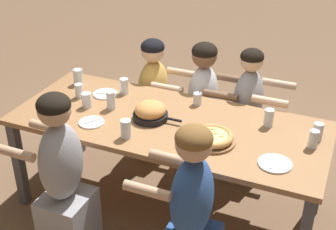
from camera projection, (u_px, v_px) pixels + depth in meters
The scene contains 23 objects.
ground_plane at pixel (168, 206), 3.78m from camera, with size 18.00×18.00×0.00m, color brown.
dining_table at pixel (168, 130), 3.43m from camera, with size 2.29×0.94×0.79m.
pizza_board_main at pixel (212, 138), 3.13m from camera, with size 0.32×0.32×0.07m.
skillet_bowl at pixel (150, 112), 3.39m from camera, with size 0.37×0.26×0.14m.
empty_plate_a at pixel (105, 94), 3.77m from camera, with size 0.20×0.20×0.02m.
empty_plate_b at pixel (275, 164), 2.91m from camera, with size 0.21×0.21×0.02m.
empty_plate_c at pixel (92, 122), 3.36m from camera, with size 0.19×0.19×0.02m.
empty_plate_d at pixel (57, 116), 3.45m from camera, with size 0.21×0.21×0.02m.
cocktail_glass_blue at pixel (197, 99), 3.60m from camera, with size 0.06×0.06×0.12m.
drinking_glass_a at pixel (313, 140), 3.06m from camera, with size 0.06×0.06×0.12m.
drinking_glass_b at pixel (318, 132), 3.14m from camera, with size 0.07×0.07×0.13m.
drinking_glass_c at pixel (79, 91), 3.70m from camera, with size 0.06×0.06×0.11m.
drinking_glass_d at pixel (111, 100), 3.53m from camera, with size 0.07×0.07×0.14m.
drinking_glass_e at pixel (126, 130), 3.17m from camera, with size 0.07×0.07×0.13m.
drinking_glass_f at pixel (78, 78), 3.92m from camera, with size 0.08×0.08×0.13m.
drinking_glass_g at pixel (87, 101), 3.56m from camera, with size 0.08×0.08×0.12m.
drinking_glass_h at pixel (269, 118), 3.30m from camera, with size 0.07×0.07×0.13m.
drinking_glass_i at pixel (124, 87), 3.76m from camera, with size 0.07×0.07×0.13m.
diner_near_midright at pixel (191, 220), 2.79m from camera, with size 0.51×0.40×1.22m.
diner_far_midleft at pixel (154, 102), 4.23m from camera, with size 0.51×0.40×1.12m.
diner_far_center at pixel (203, 110), 4.06m from camera, with size 0.51×0.40×1.16m.
diner_far_midright at pixel (247, 120), 3.93m from camera, with size 0.51×0.40×1.17m.
diner_near_midleft at pixel (64, 183), 3.10m from camera, with size 0.51×0.40×1.24m.
Camera 1 is at (1.16, -2.71, 2.48)m, focal length 50.00 mm.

